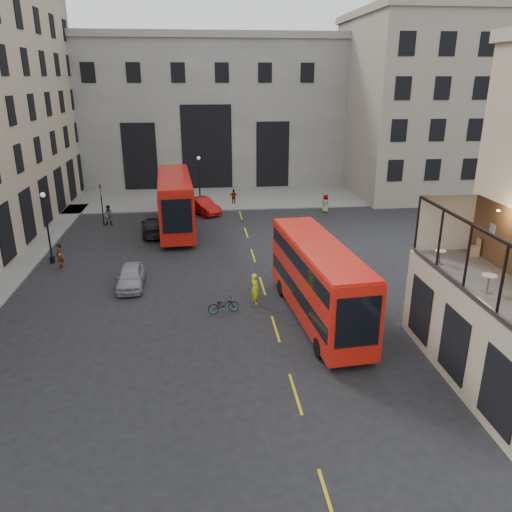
{
  "coord_description": "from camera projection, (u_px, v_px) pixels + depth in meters",
  "views": [
    {
      "loc": [
        -5.71,
        -18.15,
        13.03
      ],
      "look_at": [
        -2.69,
        9.57,
        3.0
      ],
      "focal_mm": 35.0,
      "sensor_mm": 36.0,
      "label": 1
    }
  ],
  "objects": [
    {
      "name": "building_right",
      "position": [
        422.0,
        101.0,
        57.88
      ],
      "size": [
        16.6,
        18.6,
        20.0
      ],
      "color": "gray",
      "rests_on": "ground"
    },
    {
      "name": "cafe_floor",
      "position": [
        496.0,
        290.0,
        21.09
      ],
      "size": [
        3.0,
        10.0,
        0.1
      ],
      "primitive_type": "cube",
      "color": "slate",
      "rests_on": "host_frontage"
    },
    {
      "name": "bus_near",
      "position": [
        318.0,
        278.0,
        27.61
      ],
      "size": [
        3.57,
        11.47,
        4.5
      ],
      "color": "red",
      "rests_on": "ground"
    },
    {
      "name": "bus_far",
      "position": [
        175.0,
        200.0,
        44.16
      ],
      "size": [
        3.62,
        12.49,
        4.92
      ],
      "color": "#AC140B",
      "rests_on": "ground"
    },
    {
      "name": "pedestrian_e",
      "position": [
        59.0,
        256.0,
        35.78
      ],
      "size": [
        0.47,
        0.69,
        1.83
      ],
      "primitive_type": "imported",
      "rotation": [
        0.0,
        0.0,
        4.66
      ],
      "color": "gray",
      "rests_on": "ground"
    },
    {
      "name": "car_b",
      "position": [
        202.0,
        206.0,
        50.28
      ],
      "size": [
        3.9,
        4.97,
        1.58
      ],
      "primitive_type": "imported",
      "rotation": [
        0.0,
        0.0,
        0.54
      ],
      "color": "#AD0D0A",
      "rests_on": "ground"
    },
    {
      "name": "street_lamp_b",
      "position": [
        200.0,
        184.0,
        52.35
      ],
      "size": [
        0.36,
        0.36,
        5.33
      ],
      "color": "black",
      "rests_on": "ground"
    },
    {
      "name": "pavement_far",
      "position": [
        200.0,
        198.0,
        56.88
      ],
      "size": [
        40.0,
        12.0,
        0.12
      ],
      "primitive_type": "cube",
      "color": "slate",
      "rests_on": "ground"
    },
    {
      "name": "pedestrian_b",
      "position": [
        161.0,
        199.0,
        52.39
      ],
      "size": [
        1.31,
        1.27,
        1.8
      ],
      "primitive_type": "imported",
      "rotation": [
        0.0,
        0.0,
        0.72
      ],
      "color": "gray",
      "rests_on": "ground"
    },
    {
      "name": "pedestrian_c",
      "position": [
        234.0,
        197.0,
        53.74
      ],
      "size": [
        0.97,
        0.42,
        1.65
      ],
      "primitive_type": "imported",
      "rotation": [
        0.0,
        0.0,
        3.12
      ],
      "color": "gray",
      "rests_on": "ground"
    },
    {
      "name": "pedestrian_a",
      "position": [
        109.0,
        215.0,
        46.18
      ],
      "size": [
        0.97,
        0.78,
        1.9
      ],
      "primitive_type": "imported",
      "rotation": [
        0.0,
        0.0,
        0.07
      ],
      "color": "gray",
      "rests_on": "ground"
    },
    {
      "name": "pedestrian_d",
      "position": [
        325.0,
        204.0,
        50.62
      ],
      "size": [
        1.03,
        1.06,
        1.84
      ],
      "primitive_type": "imported",
      "rotation": [
        0.0,
        0.0,
        2.3
      ],
      "color": "gray",
      "rests_on": "ground"
    },
    {
      "name": "traffic_light_near",
      "position": [
        278.0,
        251.0,
        32.27
      ],
      "size": [
        0.16,
        0.2,
        3.8
      ],
      "color": "black",
      "rests_on": "ground"
    },
    {
      "name": "cafe_chair_d",
      "position": [
        474.0,
        250.0,
        24.89
      ],
      "size": [
        0.5,
        0.5,
        0.91
      ],
      "color": "tan",
      "rests_on": "cafe_floor"
    },
    {
      "name": "host_frontage",
      "position": [
        488.0,
        338.0,
        21.87
      ],
      "size": [
        3.0,
        11.0,
        4.5
      ],
      "primitive_type": "cube",
      "color": "tan",
      "rests_on": "ground"
    },
    {
      "name": "street_lamp_a",
      "position": [
        48.0,
        232.0,
        36.27
      ],
      "size": [
        0.36,
        0.36,
        5.33
      ],
      "color": "black",
      "rests_on": "ground"
    },
    {
      "name": "traffic_light_far",
      "position": [
        101.0,
        199.0,
        45.81
      ],
      "size": [
        0.16,
        0.2,
        3.8
      ],
      "color": "black",
      "rests_on": "ground"
    },
    {
      "name": "cafe_table_mid",
      "position": [
        489.0,
        281.0,
        20.55
      ],
      "size": [
        0.61,
        0.61,
        0.77
      ],
      "color": "beige",
      "rests_on": "cafe_floor"
    },
    {
      "name": "cyclist",
      "position": [
        255.0,
        288.0,
        30.17
      ],
      "size": [
        0.71,
        0.83,
        1.93
      ],
      "primitive_type": "imported",
      "rotation": [
        0.0,
        0.0,
        1.99
      ],
      "color": "#DFF219",
      "rests_on": "ground"
    },
    {
      "name": "ground",
      "position": [
        340.0,
        391.0,
        21.97
      ],
      "size": [
        140.0,
        140.0,
        0.0
      ],
      "primitive_type": "plane",
      "color": "black",
      "rests_on": "ground"
    },
    {
      "name": "bicycle",
      "position": [
        223.0,
        305.0,
        29.12
      ],
      "size": [
        1.93,
        1.02,
        0.97
      ],
      "primitive_type": "imported",
      "rotation": [
        0.0,
        0.0,
        1.79
      ],
      "color": "gray",
      "rests_on": "ground"
    },
    {
      "name": "car_a",
      "position": [
        131.0,
        277.0,
        32.62
      ],
      "size": [
        1.8,
        4.19,
        1.41
      ],
      "primitive_type": "imported",
      "rotation": [
        0.0,
        0.0,
        0.03
      ],
      "color": "gray",
      "rests_on": "ground"
    },
    {
      "name": "cafe_table_far",
      "position": [
        440.0,
        255.0,
        23.73
      ],
      "size": [
        0.53,
        0.53,
        0.67
      ],
      "color": "silver",
      "rests_on": "cafe_floor"
    },
    {
      "name": "car_c",
      "position": [
        154.0,
        226.0,
        43.56
      ],
      "size": [
        2.61,
        5.26,
        1.47
      ],
      "primitive_type": "imported",
      "rotation": [
        0.0,
        0.0,
        3.25
      ],
      "color": "black",
      "rests_on": "ground"
    },
    {
      "name": "gateway",
      "position": [
        205.0,
        107.0,
        63.17
      ],
      "size": [
        35.0,
        10.6,
        18.0
      ],
      "color": "gray",
      "rests_on": "ground"
    }
  ]
}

